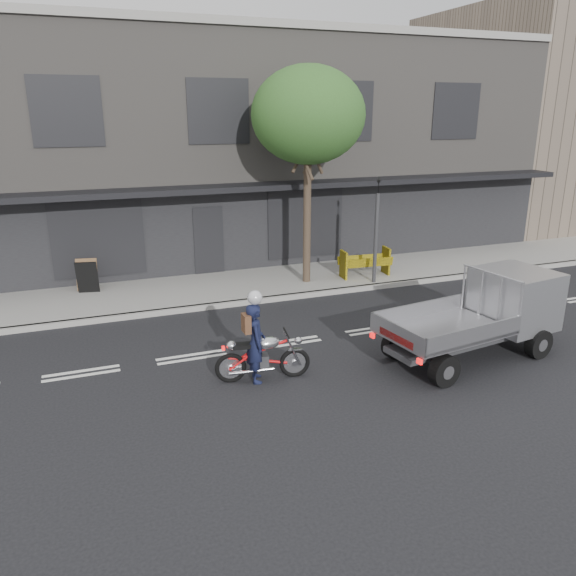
# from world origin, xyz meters

# --- Properties ---
(ground) EXTENTS (80.00, 80.00, 0.00)m
(ground) POSITION_xyz_m (0.00, 0.00, 0.00)
(ground) COLOR black
(ground) RESTS_ON ground
(sidewalk) EXTENTS (32.00, 3.20, 0.15)m
(sidewalk) POSITION_xyz_m (0.00, 4.70, 0.07)
(sidewalk) COLOR gray
(sidewalk) RESTS_ON ground
(kerb) EXTENTS (32.00, 0.20, 0.15)m
(kerb) POSITION_xyz_m (0.00, 3.10, 0.07)
(kerb) COLOR gray
(kerb) RESTS_ON ground
(building_main) EXTENTS (26.00, 10.00, 8.00)m
(building_main) POSITION_xyz_m (0.00, 11.30, 4.00)
(building_main) COLOR slate
(building_main) RESTS_ON ground
(building_neighbour) EXTENTS (14.00, 10.00, 10.00)m
(building_neighbour) POSITION_xyz_m (20.00, 11.30, 5.00)
(building_neighbour) COLOR brown
(building_neighbour) RESTS_ON ground
(street_tree) EXTENTS (3.40, 3.40, 6.74)m
(street_tree) POSITION_xyz_m (2.20, 4.20, 5.28)
(street_tree) COLOR #382B21
(street_tree) RESTS_ON ground
(traffic_light_pole) EXTENTS (0.12, 0.12, 3.50)m
(traffic_light_pole) POSITION_xyz_m (4.20, 3.35, 1.65)
(traffic_light_pole) COLOR #2D2D30
(traffic_light_pole) RESTS_ON ground
(motorcycle) EXTENTS (2.01, 0.60, 1.04)m
(motorcycle) POSITION_xyz_m (-1.20, -1.63, 0.53)
(motorcycle) COLOR black
(motorcycle) RESTS_ON ground
(rider) EXTENTS (0.51, 0.68, 1.70)m
(rider) POSITION_xyz_m (-1.35, -1.63, 0.85)
(rider) COLOR black
(rider) RESTS_ON ground
(flatbed_ute) EXTENTS (4.47, 2.31, 1.98)m
(flatbed_ute) POSITION_xyz_m (4.49, -2.13, 1.13)
(flatbed_ute) COLOR black
(flatbed_ute) RESTS_ON ground
(construction_barrier) EXTENTS (1.75, 0.82, 0.95)m
(construction_barrier) POSITION_xyz_m (4.26, 3.85, 0.63)
(construction_barrier) COLOR yellow
(construction_barrier) RESTS_ON sidewalk
(sandwich_board) EXTENTS (0.70, 0.54, 0.99)m
(sandwich_board) POSITION_xyz_m (-4.45, 5.37, 0.65)
(sandwich_board) COLOR black
(sandwich_board) RESTS_ON sidewalk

